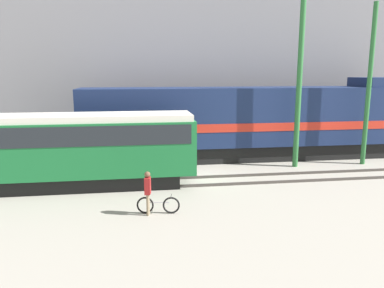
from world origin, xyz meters
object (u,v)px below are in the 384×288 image
object	(u,v)px
utility_pole_center	(369,86)
person	(148,189)
freight_locomotive	(250,122)
bicycle	(158,205)
streetcar	(58,147)
utility_pole_left	(299,85)

from	to	relation	value
utility_pole_center	person	bearing A→B (deg)	-153.93
freight_locomotive	bicycle	distance (m)	11.06
streetcar	utility_pole_left	size ratio (longest dim) A/B	1.34
bicycle	person	distance (m)	0.83
freight_locomotive	bicycle	bearing A→B (deg)	-126.07
streetcar	bicycle	xyz separation A→B (m)	(4.47, -3.94, -1.69)
streetcar	person	bearing A→B (deg)	-44.70
freight_locomotive	streetcar	distance (m)	11.90
streetcar	freight_locomotive	bearing A→B (deg)	24.05
bicycle	utility_pole_center	distance (m)	14.93
person	utility_pole_left	bearing A→B (deg)	36.08
freight_locomotive	streetcar	xyz separation A→B (m)	(-10.87, -4.85, -0.37)
streetcar	person	distance (m)	5.80
person	utility_pole_center	xyz separation A→B (m)	(13.18, 6.45, 3.64)
streetcar	bicycle	bearing A→B (deg)	-41.39
freight_locomotive	utility_pole_center	bearing A→B (deg)	-20.79
streetcar	utility_pole_left	xyz separation A→B (m)	(12.92, 2.42, 2.76)
freight_locomotive	utility_pole_left	distance (m)	3.98
utility_pole_center	utility_pole_left	bearing A→B (deg)	-180.00
bicycle	utility_pole_left	world-z (taller)	utility_pole_left
person	utility_pole_center	size ratio (longest dim) A/B	0.19
freight_locomotive	bicycle	xyz separation A→B (m)	(-6.40, -8.79, -2.05)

